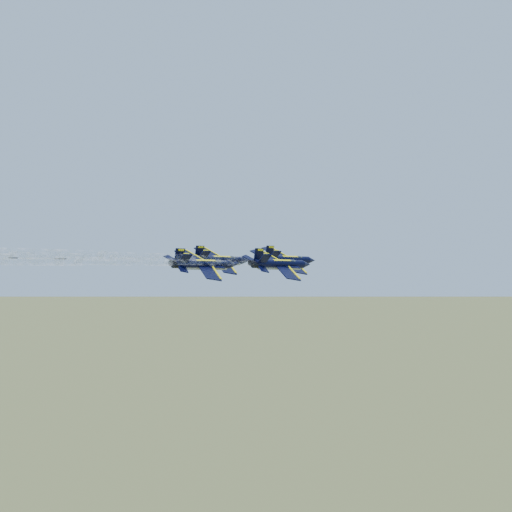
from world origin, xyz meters
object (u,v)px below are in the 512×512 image
Objects in this scene: jet_left at (221,260)px; jet_right at (281,264)px; jet_lead at (289,260)px; jet_slot at (204,264)px.

jet_left is 1.00× the size of jet_right.
jet_left is (-10.28, -8.63, 0.00)m from jet_lead.
jet_slot is (-10.23, -8.67, 0.00)m from jet_right.
jet_slot is at bearing -52.57° from jet_left.
jet_left is at bearing 176.28° from jet_right.
jet_slot is at bearing -91.79° from jet_lead.
jet_lead is 13.42m from jet_left.
jet_lead is 1.00× the size of jet_right.
jet_lead and jet_left have the same top height.
jet_slot is at bearing -132.42° from jet_right.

